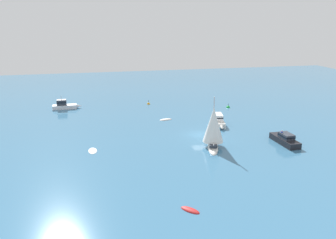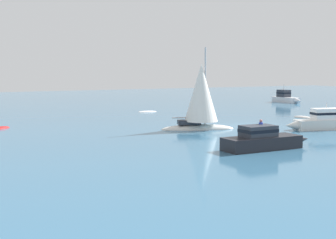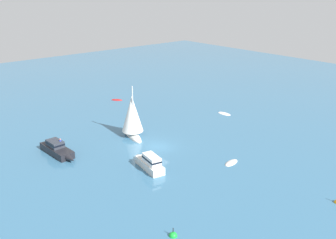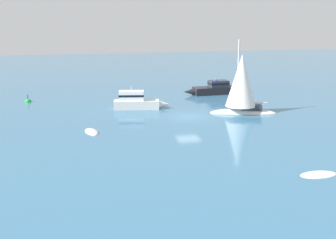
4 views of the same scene
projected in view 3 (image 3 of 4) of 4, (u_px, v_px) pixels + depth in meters
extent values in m
plane|color=teal|center=(158.00, 147.00, 57.44)|extent=(160.00, 160.00, 0.00)
cube|color=silver|center=(150.00, 165.00, 50.54)|extent=(2.66, 5.49, 1.00)
cone|color=silver|center=(139.00, 156.00, 53.19)|extent=(1.22, 1.48, 1.00)
cube|color=white|center=(152.00, 159.00, 49.70)|extent=(1.88, 3.07, 1.13)
cube|color=black|center=(152.00, 159.00, 49.68)|extent=(1.92, 3.12, 0.24)
cylinder|color=silver|center=(152.00, 153.00, 49.41)|extent=(0.08, 0.08, 0.60)
ellipsoid|color=white|center=(224.00, 114.00, 71.96)|extent=(1.42, 2.79, 0.34)
ellipsoid|color=#B21E1E|center=(117.00, 100.00, 80.34)|extent=(2.27, 2.45, 0.45)
ellipsoid|color=silver|center=(231.00, 163.00, 52.30)|extent=(2.83, 1.62, 0.47)
ellipsoid|color=silver|center=(132.00, 135.00, 61.95)|extent=(3.84, 7.62, 1.07)
cube|color=#2D333D|center=(130.00, 129.00, 62.47)|extent=(1.81, 2.49, 0.44)
cylinder|color=silver|center=(133.00, 110.00, 59.85)|extent=(0.18, 0.18, 7.66)
cylinder|color=silver|center=(130.00, 126.00, 62.35)|extent=(1.12, 3.24, 0.14)
cone|color=white|center=(132.00, 114.00, 60.42)|extent=(4.19, 4.19, 5.75)
cylinder|color=blue|center=(134.00, 129.00, 61.65)|extent=(0.32, 0.32, 0.91)
sphere|color=tan|center=(134.00, 126.00, 61.45)|extent=(0.24, 0.24, 0.24)
cube|color=black|center=(57.00, 150.00, 55.00)|extent=(2.34, 6.42, 1.01)
cone|color=black|center=(71.00, 159.00, 52.30)|extent=(1.07, 1.62, 1.01)
cube|color=#2D333D|center=(55.00, 144.00, 54.94)|extent=(1.77, 2.67, 0.87)
cube|color=black|center=(55.00, 143.00, 54.93)|extent=(1.81, 2.71, 0.24)
cylinder|color=blue|center=(61.00, 143.00, 54.80)|extent=(0.32, 0.32, 1.01)
sphere|color=#B16E6D|center=(60.00, 139.00, 54.60)|extent=(0.24, 0.24, 0.24)
sphere|color=green|center=(173.00, 236.00, 37.22)|extent=(0.82, 0.82, 0.82)
cylinder|color=black|center=(173.00, 230.00, 37.00)|extent=(0.08, 0.08, 0.50)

